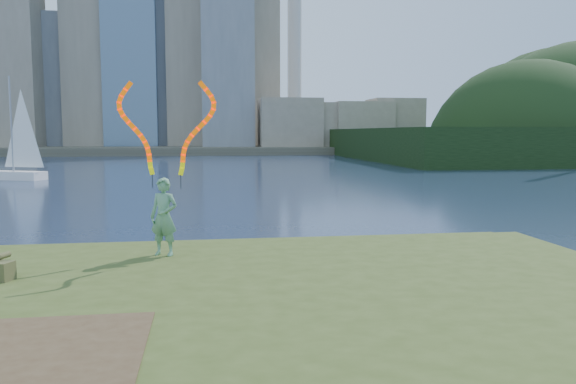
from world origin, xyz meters
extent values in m
plane|color=#1A2843|center=(0.00, 0.00, 0.00)|extent=(320.00, 320.00, 0.00)
cube|color=#3B4B1B|center=(0.00, -2.50, 0.15)|extent=(20.00, 18.00, 0.30)
cube|color=#3B4B1B|center=(0.00, -2.20, 0.40)|extent=(17.00, 15.00, 0.30)
cube|color=#3B4B1B|center=(0.00, -2.00, 0.65)|extent=(14.00, 12.00, 0.30)
cube|color=#47331E|center=(-2.20, -3.20, 0.81)|extent=(3.20, 3.00, 0.02)
cube|color=#4F4A3A|center=(0.00, 95.00, 0.60)|extent=(320.00, 40.00, 1.20)
imported|color=#136B30|center=(-0.73, 2.31, 1.65)|extent=(0.73, 0.62, 1.69)
cylinder|color=black|center=(-0.98, 2.54, 2.41)|extent=(0.02, 0.02, 0.30)
cylinder|color=black|center=(-0.36, 2.27, 2.41)|extent=(0.02, 0.02, 0.30)
cylinder|color=#444925|center=(-3.55, 0.85, 1.20)|extent=(0.22, 0.34, 0.11)
cube|color=white|center=(-13.87, 33.91, 0.28)|extent=(4.94, 3.27, 0.66)
cylinder|color=gray|center=(-13.87, 33.91, 3.97)|extent=(0.13, 0.13, 7.19)
camera|label=1|loc=(0.18, -9.98, 3.46)|focal=35.00mm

